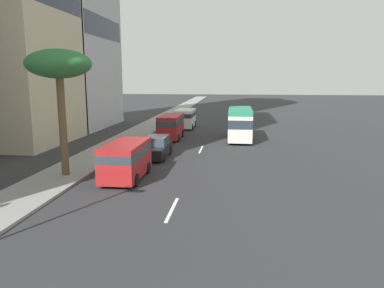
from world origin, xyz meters
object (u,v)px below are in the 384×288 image
(van_second, at_px, (126,158))
(van_lead, at_px, (171,125))
(car_fourth, at_px, (157,147))
(van_fifth, at_px, (185,117))
(minibus_third, at_px, (240,123))
(palm_tree, at_px, (59,67))

(van_second, bearing_deg, van_lead, 179.48)
(car_fourth, bearing_deg, van_fifth, -179.83)
(van_lead, height_order, van_fifth, van_lead)
(minibus_third, xyz_separation_m, car_fourth, (-8.62, 6.42, -0.93))
(minibus_third, distance_m, palm_tree, 18.96)
(van_lead, distance_m, palm_tree, 16.06)
(van_lead, xyz_separation_m, palm_tree, (-14.63, 3.99, 5.30))
(van_fifth, bearing_deg, palm_tree, -10.84)
(van_lead, bearing_deg, palm_tree, -15.26)
(minibus_third, relative_size, car_fourth, 1.52)
(van_lead, distance_m, minibus_third, 6.82)
(van_second, height_order, palm_tree, palm_tree)
(minibus_third, height_order, car_fourth, minibus_third)
(van_lead, relative_size, van_second, 1.04)
(car_fourth, bearing_deg, minibus_third, 143.33)
(van_second, relative_size, palm_tree, 0.62)
(van_second, xyz_separation_m, minibus_third, (14.75, -6.95, 0.43))
(van_lead, xyz_separation_m, car_fourth, (-8.47, -0.39, -0.59))
(van_second, relative_size, minibus_third, 0.72)
(van_fifth, bearing_deg, van_lead, -2.46)
(van_lead, bearing_deg, van_fifth, 177.54)
(van_lead, relative_size, palm_tree, 0.65)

